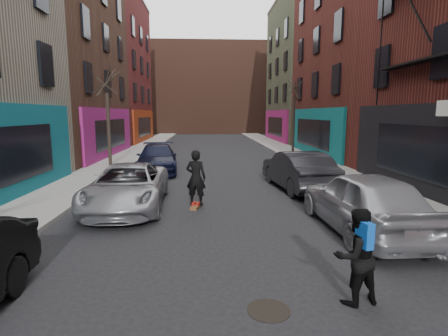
{
  "coord_description": "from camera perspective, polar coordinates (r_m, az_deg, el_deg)",
  "views": [
    {
      "loc": [
        -0.59,
        -2.71,
        3.13
      ],
      "look_at": [
        -0.07,
        7.09,
        1.6
      ],
      "focal_mm": 28.0,
      "sensor_mm": 36.0,
      "label": 1
    }
  ],
  "objects": [
    {
      "name": "pedestrian",
      "position": [
        6.3,
        20.77,
        -13.25
      ],
      "size": [
        0.9,
        0.77,
        1.63
      ],
      "rotation": [
        0.0,
        0.0,
        3.35
      ],
      "color": "black",
      "rests_on": "ground"
    },
    {
      "name": "building_far",
      "position": [
        58.84,
        -2.55,
        12.65
      ],
      "size": [
        40.0,
        10.0,
        14.0
      ],
      "primitive_type": "cube",
      "color": "#47281E",
      "rests_on": "ground"
    },
    {
      "name": "sidewalk_right",
      "position": [
        33.56,
        8.73,
        3.54
      ],
      "size": [
        2.5,
        84.0,
        0.13
      ],
      "primitive_type": "cube",
      "color": "gray",
      "rests_on": "ground"
    },
    {
      "name": "tree_left_far",
      "position": [
        21.46,
        -18.46,
        9.1
      ],
      "size": [
        2.0,
        2.0,
        6.5
      ],
      "primitive_type": null,
      "color": "black",
      "rests_on": "sidewalk_left"
    },
    {
      "name": "parked_left_end",
      "position": [
        19.16,
        -10.87,
        1.55
      ],
      "size": [
        2.54,
        5.26,
        1.48
      ],
      "primitive_type": "imported",
      "rotation": [
        0.0,
        0.0,
        0.1
      ],
      "color": "black",
      "rests_on": "ground"
    },
    {
      "name": "parked_right_far",
      "position": [
        10.01,
        21.79,
        -5.02
      ],
      "size": [
        2.14,
        4.99,
        1.68
      ],
      "primitive_type": "imported",
      "rotation": [
        0.0,
        0.0,
        3.17
      ],
      "color": "#9C9EA5",
      "rests_on": "ground"
    },
    {
      "name": "sidewalk_left",
      "position": [
        33.34,
        -12.85,
        3.39
      ],
      "size": [
        2.5,
        84.0,
        0.13
      ],
      "primitive_type": "cube",
      "color": "gray",
      "rests_on": "ground"
    },
    {
      "name": "skateboard",
      "position": [
        11.86,
        -4.55,
        -6.21
      ],
      "size": [
        0.42,
        0.83,
        0.1
      ],
      "primitive_type": "cube",
      "rotation": [
        0.0,
        0.0,
        -0.26
      ],
      "color": "brown",
      "rests_on": "ground"
    },
    {
      "name": "manhole",
      "position": [
        6.1,
        7.3,
        -22.05
      ],
      "size": [
        0.91,
        0.91,
        0.01
      ],
      "primitive_type": "cylinder",
      "rotation": [
        0.0,
        0.0,
        -0.37
      ],
      "color": "black",
      "rests_on": "ground"
    },
    {
      "name": "parked_left_far",
      "position": [
        12.1,
        -15.47,
        -2.92
      ],
      "size": [
        2.59,
        5.31,
        1.45
      ],
      "primitive_type": "imported",
      "rotation": [
        0.0,
        0.0,
        0.04
      ],
      "color": "#97999F",
      "rests_on": "ground"
    },
    {
      "name": "parked_right_end",
      "position": [
        14.87,
        11.91,
        -0.33
      ],
      "size": [
        2.22,
        5.03,
        1.61
      ],
      "primitive_type": "imported",
      "rotation": [
        0.0,
        0.0,
        3.25
      ],
      "color": "black",
      "rests_on": "ground"
    },
    {
      "name": "skateboarder",
      "position": [
        11.64,
        -4.61,
        -1.56
      ],
      "size": [
        0.77,
        0.6,
        1.86
      ],
      "primitive_type": "imported",
      "rotation": [
        0.0,
        0.0,
        2.89
      ],
      "color": "black",
      "rests_on": "skateboard"
    },
    {
      "name": "tree_right_far",
      "position": [
        27.56,
        11.36,
        9.54
      ],
      "size": [
        2.0,
        2.0,
        6.8
      ],
      "primitive_type": null,
      "color": "black",
      "rests_on": "sidewalk_right"
    }
  ]
}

